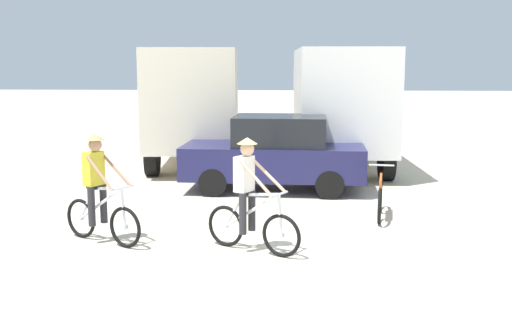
{
  "coord_description": "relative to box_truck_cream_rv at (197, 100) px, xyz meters",
  "views": [
    {
      "loc": [
        0.2,
        -8.47,
        2.95
      ],
      "look_at": [
        -0.5,
        3.25,
        1.1
      ],
      "focal_mm": 42.98,
      "sensor_mm": 36.0,
      "label": 1
    }
  ],
  "objects": [
    {
      "name": "ground_plane",
      "position": [
        2.65,
        -9.69,
        -1.87
      ],
      "size": [
        120.0,
        120.0,
        0.0
      ],
      "primitive_type": "plane",
      "color": "beige"
    },
    {
      "name": "box_truck_cream_rv",
      "position": [
        0.0,
        0.0,
        0.0
      ],
      "size": [
        2.86,
        6.91,
        3.35
      ],
      "color": "beige",
      "rests_on": "ground"
    },
    {
      "name": "box_truck_white_box",
      "position": [
        4.16,
        -0.38,
        0.0
      ],
      "size": [
        2.62,
        6.83,
        3.35
      ],
      "color": "white",
      "rests_on": "ground"
    },
    {
      "name": "sedan_parked",
      "position": [
        2.46,
        -4.05,
        -0.99
      ],
      "size": [
        4.26,
        1.92,
        1.76
      ],
      "color": "#1E1E4C",
      "rests_on": "ground"
    },
    {
      "name": "cyclist_orange_shirt",
      "position": [
        -0.33,
        -8.44,
        -1.03
      ],
      "size": [
        1.53,
        0.93,
        1.82
      ],
      "color": "black",
      "rests_on": "ground"
    },
    {
      "name": "cyclist_cowboy_hat",
      "position": [
        2.19,
        -8.78,
        -1.03
      ],
      "size": [
        1.54,
        0.92,
        1.82
      ],
      "color": "black",
      "rests_on": "ground"
    },
    {
      "name": "bicycle_spare",
      "position": [
        4.56,
        -6.47,
        -1.48
      ],
      "size": [
        0.5,
        1.72,
        0.97
      ],
      "color": "black",
      "rests_on": "ground"
    }
  ]
}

